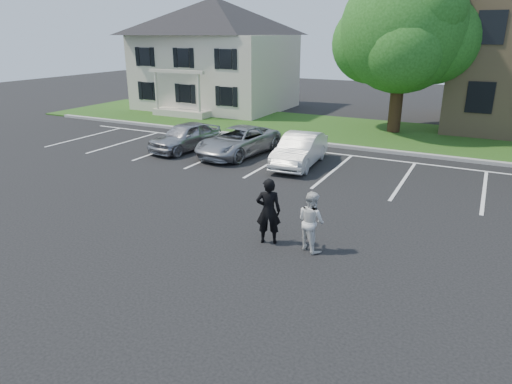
% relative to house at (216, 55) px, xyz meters
% --- Properties ---
extents(ground_plane, '(90.00, 90.00, 0.00)m').
position_rel_house_xyz_m(ground_plane, '(13.00, -19.97, -3.83)').
color(ground_plane, black).
rests_on(ground_plane, ground).
extents(curb, '(40.00, 0.30, 0.15)m').
position_rel_house_xyz_m(curb, '(13.00, -7.97, -3.75)').
color(curb, gray).
rests_on(curb, ground).
extents(grass_strip, '(44.00, 8.00, 0.08)m').
position_rel_house_xyz_m(grass_strip, '(13.00, -3.97, -3.79)').
color(grass_strip, '#2C4E13').
rests_on(grass_strip, ground).
extents(stall_lines, '(34.00, 5.36, 0.01)m').
position_rel_house_xyz_m(stall_lines, '(14.40, -11.02, -3.82)').
color(stall_lines, white).
rests_on(stall_lines, ground).
extents(house, '(10.30, 9.22, 7.60)m').
position_rel_house_xyz_m(house, '(0.00, 0.00, 0.00)').
color(house, beige).
rests_on(house, ground).
extents(tree, '(7.80, 7.20, 8.80)m').
position_rel_house_xyz_m(tree, '(13.74, -3.08, 1.52)').
color(tree, black).
rests_on(tree, ground).
extents(man_black_suit, '(0.77, 0.65, 1.81)m').
position_rel_house_xyz_m(man_black_suit, '(13.54, -19.30, -2.93)').
color(man_black_suit, black).
rests_on(man_black_suit, ground).
extents(man_white_shirt, '(0.97, 0.90, 1.59)m').
position_rel_house_xyz_m(man_white_shirt, '(14.69, -19.18, -3.03)').
color(man_white_shirt, silver).
rests_on(man_white_shirt, ground).
extents(car_silver_west, '(2.19, 4.12, 1.34)m').
position_rel_house_xyz_m(car_silver_west, '(5.57, -11.86, -3.16)').
color(car_silver_west, '#A2A2A7').
rests_on(car_silver_west, ground).
extents(car_silver_minivan, '(2.72, 4.85, 1.28)m').
position_rel_house_xyz_m(car_silver_minivan, '(8.26, -11.50, -3.19)').
color(car_silver_minivan, '#999BA0').
rests_on(car_silver_minivan, ground).
extents(car_white_sedan, '(1.73, 4.16, 1.34)m').
position_rel_house_xyz_m(car_white_sedan, '(11.43, -11.86, -3.16)').
color(car_white_sedan, silver).
rests_on(car_white_sedan, ground).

